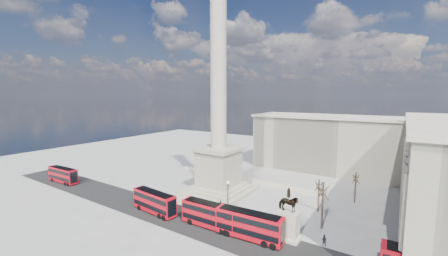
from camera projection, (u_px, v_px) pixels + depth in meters
ground at (206, 199)px, 60.14m from camera, size 180.00×180.00×0.00m
asphalt_road at (194, 223)px, 49.12m from camera, size 120.00×9.00×0.01m
nelsons_column at (219, 138)px, 62.77m from camera, size 14.00×14.00×49.85m
balustrade_wall at (242, 179)px, 73.35m from camera, size 40.00×0.60×1.10m
building_northeast at (341, 144)px, 81.43m from camera, size 51.00×17.00×16.60m
red_bus_a at (154, 202)px, 53.02m from camera, size 10.50×3.27×4.19m
red_bus_b at (210, 215)px, 47.14m from camera, size 10.60×2.66×4.28m
red_bus_c at (250, 225)px, 43.28m from camera, size 11.12×3.15×4.46m
red_bus_e at (63, 175)px, 71.42m from camera, size 9.92×2.77×3.98m
victorian_lamp at (228, 197)px, 49.89m from camera, size 0.63×0.63×7.32m
equestrian_statue at (288, 221)px, 43.32m from camera, size 4.01×3.01×8.36m
bare_tree_near at (323, 190)px, 46.14m from camera, size 1.96×1.96×8.58m
bare_tree_mid at (319, 185)px, 53.19m from camera, size 1.79×1.79×6.79m
bare_tree_far at (356, 178)px, 57.72m from camera, size 1.69×1.69×6.89m
pedestrian_walking at (298, 231)px, 44.62m from camera, size 0.64×0.47×1.60m
pedestrian_standing at (324, 240)px, 41.54m from camera, size 0.95×0.79×1.75m
pedestrian_crossing at (220, 204)px, 55.44m from camera, size 0.50×1.01×1.67m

